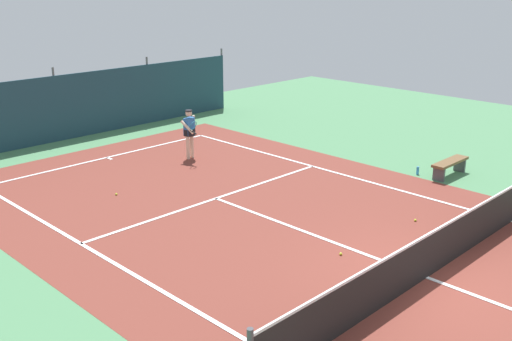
{
  "coord_description": "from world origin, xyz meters",
  "views": [
    {
      "loc": [
        -10.16,
        -5.23,
        5.83
      ],
      "look_at": [
        0.58,
        5.44,
        0.9
      ],
      "focal_mm": 42.23,
      "sensor_mm": 36.0,
      "label": 1
    }
  ],
  "objects_px": {
    "parked_car": "(110,94)",
    "water_bottle": "(418,171)",
    "tennis_ball_midcourt": "(415,220)",
    "tennis_ball_by_sideline": "(116,194)",
    "tennis_player": "(190,130)",
    "tennis_net": "(428,255)",
    "tennis_ball_near_player": "(341,254)",
    "courtside_bench": "(450,164)"
  },
  "relations": [
    {
      "from": "tennis_ball_midcourt",
      "to": "tennis_ball_by_sideline",
      "type": "distance_m",
      "value": 8.06
    },
    {
      "from": "tennis_net",
      "to": "tennis_ball_by_sideline",
      "type": "relative_size",
      "value": 153.33
    },
    {
      "from": "parked_car",
      "to": "tennis_player",
      "type": "bearing_deg",
      "value": 83.62
    },
    {
      "from": "tennis_ball_by_sideline",
      "to": "tennis_player",
      "type": "bearing_deg",
      "value": 19.28
    },
    {
      "from": "tennis_player",
      "to": "tennis_ball_by_sideline",
      "type": "relative_size",
      "value": 24.85
    },
    {
      "from": "tennis_net",
      "to": "parked_car",
      "type": "bearing_deg",
      "value": 77.53
    },
    {
      "from": "tennis_ball_midcourt",
      "to": "water_bottle",
      "type": "bearing_deg",
      "value": 29.7
    },
    {
      "from": "parked_car",
      "to": "water_bottle",
      "type": "relative_size",
      "value": 18.35
    },
    {
      "from": "parked_car",
      "to": "tennis_net",
      "type": "bearing_deg",
      "value": 85.28
    },
    {
      "from": "parked_car",
      "to": "tennis_ball_near_player",
      "type": "bearing_deg",
      "value": 82.54
    },
    {
      "from": "tennis_net",
      "to": "courtside_bench",
      "type": "height_order",
      "value": "tennis_net"
    },
    {
      "from": "tennis_net",
      "to": "water_bottle",
      "type": "height_order",
      "value": "tennis_net"
    },
    {
      "from": "tennis_net",
      "to": "tennis_ball_near_player",
      "type": "height_order",
      "value": "tennis_net"
    },
    {
      "from": "tennis_player",
      "to": "parked_car",
      "type": "xyz_separation_m",
      "value": [
        2.0,
        7.95,
        -0.12
      ]
    },
    {
      "from": "tennis_player",
      "to": "parked_car",
      "type": "bearing_deg",
      "value": -113.75
    },
    {
      "from": "tennis_ball_near_player",
      "to": "parked_car",
      "type": "xyz_separation_m",
      "value": [
        4.34,
        15.97,
        0.81
      ]
    },
    {
      "from": "tennis_player",
      "to": "tennis_ball_midcourt",
      "type": "xyz_separation_m",
      "value": [
        0.49,
        -8.18,
        -0.93
      ]
    },
    {
      "from": "tennis_ball_midcourt",
      "to": "water_bottle",
      "type": "xyz_separation_m",
      "value": [
        3.34,
        1.91,
        0.09
      ]
    },
    {
      "from": "tennis_net",
      "to": "water_bottle",
      "type": "bearing_deg",
      "value": 31.93
    },
    {
      "from": "tennis_player",
      "to": "tennis_ball_by_sideline",
      "type": "bearing_deg",
      "value": 9.65
    },
    {
      "from": "tennis_ball_by_sideline",
      "to": "courtside_bench",
      "type": "bearing_deg",
      "value": -35.38
    },
    {
      "from": "tennis_net",
      "to": "water_bottle",
      "type": "xyz_separation_m",
      "value": [
        5.77,
        3.6,
        -0.39
      ]
    },
    {
      "from": "tennis_ball_midcourt",
      "to": "tennis_player",
      "type": "bearing_deg",
      "value": 93.44
    },
    {
      "from": "courtside_bench",
      "to": "water_bottle",
      "type": "distance_m",
      "value": 0.97
    },
    {
      "from": "parked_car",
      "to": "tennis_ball_midcourt",
      "type": "bearing_deg",
      "value": 92.41
    },
    {
      "from": "tennis_player",
      "to": "tennis_ball_by_sideline",
      "type": "xyz_separation_m",
      "value": [
        -3.71,
        -1.3,
        -0.93
      ]
    },
    {
      "from": "tennis_ball_near_player",
      "to": "tennis_ball_midcourt",
      "type": "relative_size",
      "value": 1.0
    },
    {
      "from": "tennis_net",
      "to": "tennis_ball_midcourt",
      "type": "height_order",
      "value": "tennis_net"
    },
    {
      "from": "water_bottle",
      "to": "tennis_ball_by_sideline",
      "type": "bearing_deg",
      "value": 146.6
    },
    {
      "from": "tennis_ball_midcourt",
      "to": "tennis_ball_by_sideline",
      "type": "xyz_separation_m",
      "value": [
        -4.2,
        6.88,
        0.0
      ]
    },
    {
      "from": "tennis_ball_near_player",
      "to": "tennis_player",
      "type": "bearing_deg",
      "value": 73.73
    },
    {
      "from": "tennis_player",
      "to": "water_bottle",
      "type": "bearing_deg",
      "value": 111.8
    },
    {
      "from": "tennis_ball_near_player",
      "to": "water_bottle",
      "type": "distance_m",
      "value": 6.42
    },
    {
      "from": "tennis_ball_near_player",
      "to": "tennis_ball_by_sideline",
      "type": "height_order",
      "value": "same"
    },
    {
      "from": "tennis_ball_midcourt",
      "to": "parked_car",
      "type": "distance_m",
      "value": 16.21
    },
    {
      "from": "tennis_ball_midcourt",
      "to": "courtside_bench",
      "type": "xyz_separation_m",
      "value": [
        3.88,
        1.14,
        0.34
      ]
    },
    {
      "from": "tennis_ball_by_sideline",
      "to": "parked_car",
      "type": "bearing_deg",
      "value": 58.29
    },
    {
      "from": "tennis_net",
      "to": "parked_car",
      "type": "distance_m",
      "value": 18.25
    },
    {
      "from": "tennis_ball_by_sideline",
      "to": "parked_car",
      "type": "distance_m",
      "value": 10.9
    },
    {
      "from": "parked_car",
      "to": "courtside_bench",
      "type": "xyz_separation_m",
      "value": [
        2.37,
        -14.98,
        -0.46
      ]
    },
    {
      "from": "tennis_ball_near_player",
      "to": "parked_car",
      "type": "relative_size",
      "value": 0.01
    },
    {
      "from": "tennis_player",
      "to": "tennis_ball_near_player",
      "type": "distance_m",
      "value": 8.41
    }
  ]
}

